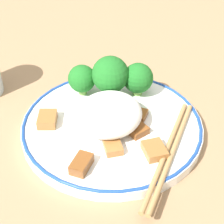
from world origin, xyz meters
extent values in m
plane|color=#9E7A56|center=(0.00, 0.00, 0.00)|extent=(3.00, 3.00, 0.00)
cylinder|color=white|center=(0.00, 0.00, 0.01)|extent=(0.26, 0.26, 0.02)
torus|color=#1E479E|center=(0.00, 0.00, 0.02)|extent=(0.26, 0.26, 0.01)
ellipsoid|color=white|center=(-0.01, 0.00, 0.04)|extent=(0.10, 0.09, 0.04)
cylinder|color=#7FB756|center=(0.08, 0.00, 0.02)|extent=(0.02, 0.02, 0.01)
sphere|color=#1E6B23|center=(0.08, 0.00, 0.05)|extent=(0.05, 0.05, 0.05)
cylinder|color=#7FB756|center=(0.06, 0.04, 0.02)|extent=(0.01, 0.01, 0.02)
sphere|color=#1E6B23|center=(0.06, 0.04, 0.05)|extent=(0.06, 0.06, 0.06)
cylinder|color=#7FB756|center=(0.04, 0.08, 0.02)|extent=(0.01, 0.01, 0.01)
sphere|color=#1E6B23|center=(0.04, 0.08, 0.04)|extent=(0.04, 0.04, 0.04)
cube|color=#9E6633|center=(-0.05, 0.08, 0.02)|extent=(0.04, 0.04, 0.01)
cube|color=#9E6633|center=(-0.03, -0.08, 0.02)|extent=(0.04, 0.04, 0.01)
cube|color=brown|center=(-0.10, -0.01, 0.02)|extent=(0.04, 0.02, 0.01)
cube|color=brown|center=(0.00, -0.04, 0.02)|extent=(0.04, 0.04, 0.01)
cube|color=#995B28|center=(-0.01, 0.03, 0.02)|extent=(0.03, 0.03, 0.01)
cube|color=brown|center=(0.03, -0.03, 0.02)|extent=(0.03, 0.03, 0.01)
cube|color=#9E6633|center=(-0.05, -0.03, 0.02)|extent=(0.04, 0.04, 0.01)
cylinder|color=#AD8451|center=(-0.02, -0.10, 0.02)|extent=(0.21, 0.03, 0.01)
cylinder|color=#AD8451|center=(-0.02, -0.09, 0.02)|extent=(0.21, 0.03, 0.01)
camera|label=1|loc=(-0.36, -0.20, 0.37)|focal=60.00mm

